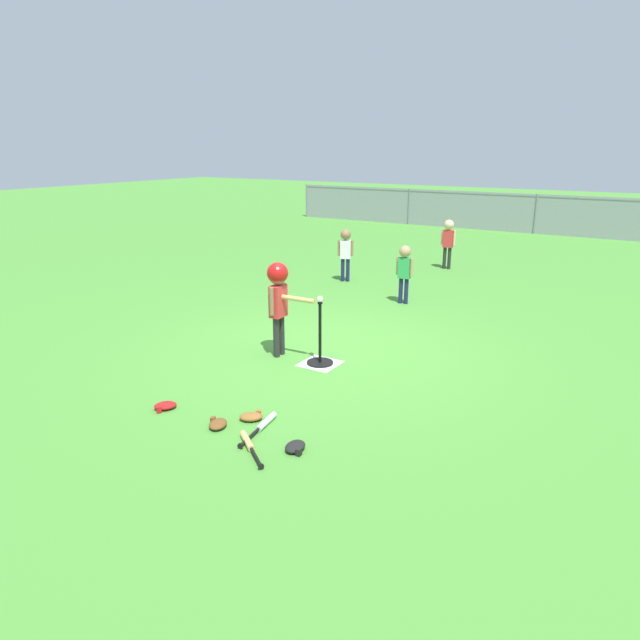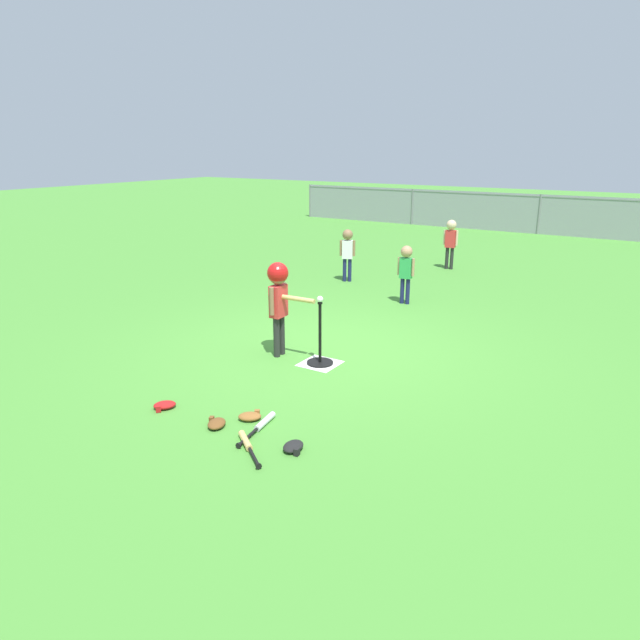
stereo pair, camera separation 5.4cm
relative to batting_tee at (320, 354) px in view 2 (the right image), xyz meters
name	(u,v)px [view 2 (the right image)]	position (x,y,z in m)	size (l,w,h in m)	color
ground_plane	(327,349)	(-0.19, 0.47, -0.13)	(60.00, 60.00, 0.00)	#478C33
home_plate	(320,363)	(0.00, 0.00, -0.12)	(0.44, 0.44, 0.01)	white
batting_tee	(320,354)	(0.00, 0.00, 0.00)	(0.32, 0.32, 0.77)	black
baseball_on_tee	(320,299)	(0.00, 0.00, 0.67)	(0.07, 0.07, 0.07)	white
batter_child	(279,290)	(-0.58, -0.02, 0.71)	(0.64, 0.34, 1.18)	#262626
fielder_deep_right	(451,238)	(-0.63, 6.12, 0.54)	(0.31, 0.20, 1.03)	#262626
fielder_near_right	(347,248)	(-1.89, 3.97, 0.51)	(0.27, 0.20, 1.00)	#191E4C
fielder_deep_center	(406,267)	(-0.28, 3.06, 0.49)	(0.29, 0.19, 0.97)	#191E4C
spare_bat_silver	(261,425)	(0.41, -1.67, -0.10)	(0.17, 0.66, 0.06)	silver
spare_bat_wood	(247,444)	(0.53, -2.03, -0.10)	(0.52, 0.41, 0.06)	#DBB266
glove_by_plate	(164,405)	(-0.66, -1.87, -0.09)	(0.26, 0.27, 0.07)	#B21919
glove_near_bats	(216,423)	(0.05, -1.89, -0.09)	(0.24, 0.27, 0.07)	brown
glove_tossed_aside	(293,447)	(0.90, -1.86, -0.09)	(0.19, 0.23, 0.07)	black
glove_outfield_drop	(250,416)	(0.22, -1.60, -0.09)	(0.27, 0.26, 0.07)	brown
outfield_fence	(539,213)	(-0.19, 12.30, 0.49)	(16.06, 0.06, 1.15)	slate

